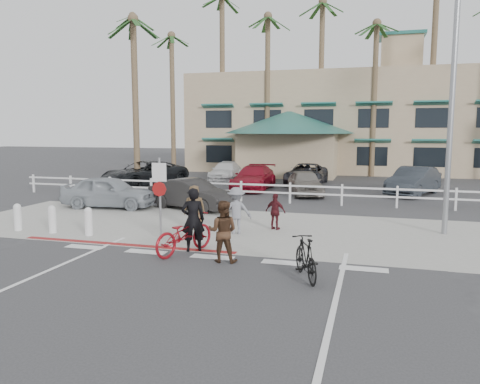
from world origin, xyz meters
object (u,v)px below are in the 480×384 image
(car_white_sedan, at_px, (192,194))
(car_red_compact, at_px, (109,192))
(bike_red, at_px, (184,234))
(bike_black, at_px, (306,258))
(sign_post, at_px, (160,194))

(car_white_sedan, height_order, car_red_compact, car_red_compact)
(bike_red, bearing_deg, car_white_sedan, -48.39)
(bike_black, relative_size, car_white_sedan, 0.42)
(sign_post, height_order, car_white_sedan, sign_post)
(sign_post, xyz_separation_m, car_red_compact, (-4.87, 4.93, -0.73))
(bike_red, bearing_deg, sign_post, -23.74)
(sign_post, relative_size, car_red_compact, 0.69)
(sign_post, xyz_separation_m, bike_red, (1.39, -1.40, -0.88))
(bike_black, distance_m, car_white_sedan, 10.35)
(sign_post, bearing_deg, bike_black, -28.66)
(bike_red, height_order, car_red_compact, car_red_compact)
(sign_post, distance_m, bike_red, 2.16)
(car_white_sedan, bearing_deg, bike_red, -140.87)
(bike_black, distance_m, car_red_compact, 12.50)
(bike_red, relative_size, car_red_compact, 0.52)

